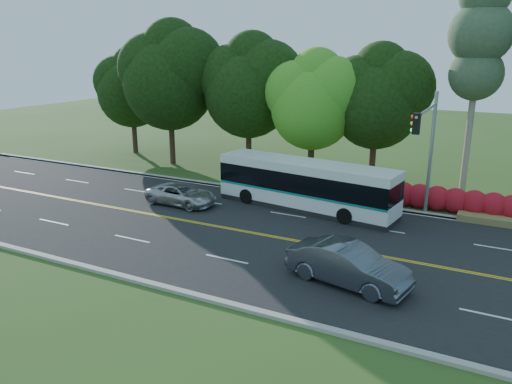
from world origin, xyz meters
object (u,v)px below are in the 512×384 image
at_px(traffic_signal, 427,139).
at_px(sedan, 348,265).
at_px(transit_bus, 305,186).
at_px(suv, 181,195).

distance_m(traffic_signal, sedan, 9.70).
xyz_separation_m(traffic_signal, sedan, (-1.38, -8.80, -3.82)).
xyz_separation_m(traffic_signal, transit_bus, (-6.53, -0.43, -3.23)).
distance_m(traffic_signal, suv, 14.50).
relative_size(transit_bus, suv, 2.50).
relative_size(traffic_signal, sedan, 1.39).
xyz_separation_m(transit_bus, sedan, (5.15, -8.37, -0.59)).
height_order(transit_bus, sedan, transit_bus).
height_order(traffic_signal, suv, traffic_signal).
relative_size(transit_bus, sedan, 2.22).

